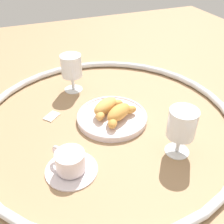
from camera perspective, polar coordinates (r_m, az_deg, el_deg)
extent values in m
plane|color=#997551|center=(0.85, -1.15, -2.21)|extent=(2.20, 2.20, 0.00)
torus|color=silver|center=(0.84, -1.16, -1.57)|extent=(0.82, 0.82, 0.02)
cylinder|color=silver|center=(0.86, 0.00, -1.21)|extent=(0.23, 0.23, 0.02)
torus|color=silver|center=(0.85, 0.00, -0.80)|extent=(0.23, 0.23, 0.01)
ellipsoid|color=#D6994C|center=(0.85, -1.42, 1.31)|extent=(0.11, 0.09, 0.04)
ellipsoid|color=#D6994C|center=(0.82, -2.49, -0.81)|extent=(0.04, 0.05, 0.03)
ellipsoid|color=#D6994C|center=(0.88, 0.97, 1.86)|extent=(0.05, 0.03, 0.03)
ellipsoid|color=#CC893D|center=(0.82, 1.47, -0.08)|extent=(0.11, 0.09, 0.04)
ellipsoid|color=#CC893D|center=(0.79, 0.42, -2.32)|extent=(0.04, 0.05, 0.03)
ellipsoid|color=#CC893D|center=(0.85, 3.87, 0.51)|extent=(0.05, 0.03, 0.03)
cylinder|color=silver|center=(0.71, -8.71, -12.08)|extent=(0.14, 0.14, 0.01)
cylinder|color=silver|center=(0.68, -8.94, -10.37)|extent=(0.08, 0.08, 0.05)
cylinder|color=brown|center=(0.67, -9.11, -9.06)|extent=(0.07, 0.07, 0.01)
torus|color=silver|center=(0.71, -11.51, -8.49)|extent=(0.03, 0.04, 0.04)
cylinder|color=white|center=(1.03, -8.27, 4.91)|extent=(0.07, 0.07, 0.01)
cylinder|color=white|center=(1.01, -8.41, 6.37)|extent=(0.01, 0.01, 0.05)
cylinder|color=white|center=(0.98, -8.76, 9.80)|extent=(0.08, 0.08, 0.08)
cylinder|color=#E0CC4C|center=(0.99, -8.68, 9.02)|extent=(0.07, 0.07, 0.05)
cylinder|color=white|center=(0.77, 13.77, -8.07)|extent=(0.07, 0.07, 0.01)
cylinder|color=white|center=(0.75, 14.09, -6.42)|extent=(0.01, 0.01, 0.05)
cylinder|color=white|center=(0.71, 14.87, -2.37)|extent=(0.08, 0.08, 0.08)
cylinder|color=gold|center=(0.71, 14.80, -2.73)|extent=(0.07, 0.07, 0.06)
cube|color=white|center=(0.89, -12.84, -0.81)|extent=(0.06, 0.06, 0.01)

